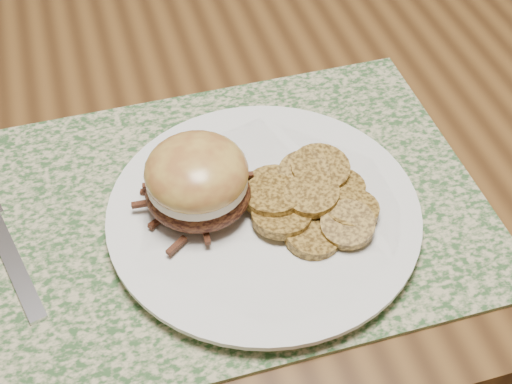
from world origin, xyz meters
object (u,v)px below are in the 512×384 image
dining_table (8,147)px  dinner_plate (264,215)px  pork_sandwich (197,181)px  fork (5,244)px

dining_table → dinner_plate: 0.36m
dinner_plate → pork_sandwich: pork_sandwich is taller
dinner_plate → fork: size_ratio=1.47×
dining_table → dinner_plate: dinner_plate is taller
dining_table → fork: fork is taller
pork_sandwich → fork: pork_sandwich is taller
dining_table → pork_sandwich: pork_sandwich is taller
dinner_plate → fork: (-0.22, 0.04, -0.01)m
fork → dinner_plate: bearing=-23.6°
dining_table → pork_sandwich: bearing=-53.3°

